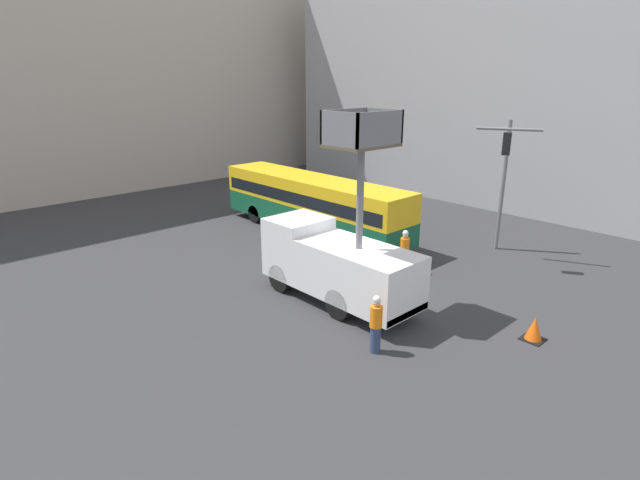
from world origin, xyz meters
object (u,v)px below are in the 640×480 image
at_px(traffic_light_pole, 505,168).
at_px(traffic_cone_near_truck, 534,329).
at_px(road_worker_near_truck, 376,324).
at_px(city_bus, 313,201).
at_px(road_worker_directing, 405,252).
at_px(utility_truck, 337,260).

distance_m(traffic_light_pole, traffic_cone_near_truck, 8.80).
relative_size(traffic_light_pole, road_worker_near_truck, 3.29).
distance_m(city_bus, traffic_light_pole, 9.49).
xyz_separation_m(traffic_light_pole, road_worker_near_truck, (-10.61, -1.83, -3.15)).
distance_m(traffic_light_pole, road_worker_directing, 6.00).
bearing_deg(road_worker_near_truck, city_bus, -140.01).
bearing_deg(city_bus, road_worker_near_truck, 160.06).
height_order(road_worker_near_truck, road_worker_directing, road_worker_directing).
bearing_deg(city_bus, road_worker_directing, -174.63).
xyz_separation_m(road_worker_near_truck, traffic_cone_near_truck, (4.23, -2.95, -0.57)).
distance_m(utility_truck, city_bus, 8.46).
xyz_separation_m(road_worker_near_truck, road_worker_directing, (5.74, 3.37, 0.02)).
relative_size(road_worker_directing, traffic_cone_near_truck, 2.44).
height_order(traffic_light_pole, road_worker_near_truck, traffic_light_pole).
relative_size(traffic_light_pole, road_worker_directing, 3.25).
height_order(traffic_light_pole, traffic_cone_near_truck, traffic_light_pole).
distance_m(city_bus, traffic_cone_near_truck, 13.42).
bearing_deg(traffic_cone_near_truck, city_bus, 79.33).
relative_size(utility_truck, road_worker_directing, 3.69).
distance_m(road_worker_directing, traffic_cone_near_truck, 6.53).
bearing_deg(utility_truck, road_worker_near_truck, -116.60).
height_order(utility_truck, city_bus, utility_truck).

